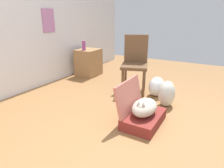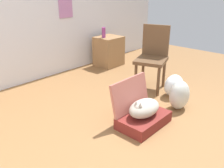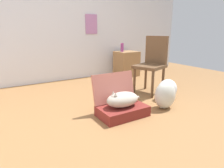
{
  "view_description": "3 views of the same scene",
  "coord_description": "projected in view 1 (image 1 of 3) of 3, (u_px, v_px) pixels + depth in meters",
  "views": [
    {
      "loc": [
        -2.1,
        -0.79,
        1.28
      ],
      "look_at": [
        -0.12,
        0.37,
        0.48
      ],
      "focal_mm": 31.35,
      "sensor_mm": 36.0,
      "label": 1
    },
    {
      "loc": [
        -2.1,
        -1.44,
        1.54
      ],
      "look_at": [
        -0.14,
        0.36,
        0.45
      ],
      "focal_mm": 38.86,
      "sensor_mm": 36.0,
      "label": 2
    },
    {
      "loc": [
        -1.37,
        -1.99,
        1.08
      ],
      "look_at": [
        -0.04,
        0.2,
        0.37
      ],
      "focal_mm": 31.62,
      "sensor_mm": 36.0,
      "label": 3
    }
  ],
  "objects": [
    {
      "name": "vase_tall",
      "position": [
        84.0,
        46.0,
        4.19
      ],
      "size": [
        0.07,
        0.07,
        0.2
      ],
      "primitive_type": "cylinder",
      "color": "#8C387A",
      "rests_on": "side_table"
    },
    {
      "name": "plastic_bag_clear",
      "position": [
        157.0,
        86.0,
        3.28
      ],
      "size": [
        0.35,
        0.25,
        0.32
      ],
      "primitive_type": "ellipsoid",
      "color": "silver",
      "rests_on": "ground"
    },
    {
      "name": "wall_back",
      "position": [
        14.0,
        15.0,
        3.15
      ],
      "size": [
        6.4,
        0.15,
        2.6
      ],
      "color": "silver",
      "rests_on": "ground"
    },
    {
      "name": "chair",
      "position": [
        135.0,
        62.0,
        3.39
      ],
      "size": [
        0.6,
        0.57,
        0.98
      ],
      "rotation": [
        0.0,
        0.0,
        -1.23
      ],
      "color": "brown",
      "rests_on": "ground"
    },
    {
      "name": "suitcase_base",
      "position": [
        144.0,
        119.0,
        2.44
      ],
      "size": [
        0.61,
        0.4,
        0.13
      ],
      "primitive_type": "cube",
      "color": "maroon",
      "rests_on": "ground"
    },
    {
      "name": "side_table",
      "position": [
        89.0,
        62.0,
        4.41
      ],
      "size": [
        0.5,
        0.44,
        0.58
      ],
      "primitive_type": "cube",
      "color": "olive",
      "rests_on": "ground"
    },
    {
      "name": "suitcase_lid",
      "position": [
        129.0,
        96.0,
        2.45
      ],
      "size": [
        0.61,
        0.12,
        0.4
      ],
      "primitive_type": "cube",
      "rotation": [
        1.35,
        0.0,
        0.0
      ],
      "color": "#B26356",
      "rests_on": "suitcase_base"
    },
    {
      "name": "plastic_bag_white",
      "position": [
        167.0,
        94.0,
        2.89
      ],
      "size": [
        0.33,
        0.24,
        0.39
      ],
      "primitive_type": "ellipsoid",
      "color": "silver",
      "rests_on": "ground"
    },
    {
      "name": "ground_plane",
      "position": [
        141.0,
        121.0,
        2.51
      ],
      "size": [
        7.68,
        7.68,
        0.0
      ],
      "primitive_type": "plane",
      "color": "olive",
      "rests_on": "ground"
    },
    {
      "name": "cat",
      "position": [
        144.0,
        107.0,
        2.38
      ],
      "size": [
        0.52,
        0.28,
        0.22
      ],
      "color": "#B2A899",
      "rests_on": "suitcase_base"
    }
  ]
}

